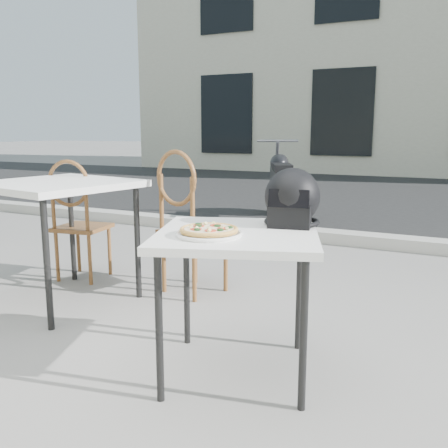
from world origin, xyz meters
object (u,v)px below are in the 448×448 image
at_px(helmet, 292,200).
at_px(cafe_chair_main, 187,215).
at_px(motorcycle, 280,187).
at_px(cafe_table_main, 237,245).
at_px(plate, 209,234).
at_px(cafe_table_side, 58,192).
at_px(pizza, 209,230).
at_px(cafe_chair_side, 77,214).

height_order(helmet, cafe_chair_main, cafe_chair_main).
relative_size(cafe_chair_main, motorcycle, 0.53).
distance_m(cafe_table_main, plate, 0.18).
bearing_deg(cafe_table_side, helmet, -4.79).
xyz_separation_m(pizza, cafe_chair_main, (-0.74, 1.06, -0.15)).
relative_size(cafe_table_main, motorcycle, 0.48).
relative_size(pizza, cafe_table_side, 0.28).
relative_size(plate, cafe_table_side, 0.38).
distance_m(plate, pizza, 0.02).
xyz_separation_m(cafe_table_side, cafe_chair_side, (-0.24, 0.42, -0.23)).
bearing_deg(motorcycle, plate, -98.83).
bearing_deg(helmet, cafe_chair_main, 135.85).
bearing_deg(cafe_table_main, plate, -116.19).
relative_size(cafe_table_main, cafe_table_side, 0.93).
bearing_deg(motorcycle, pizza, -98.83).
relative_size(cafe_table_main, pizza, 3.36).
distance_m(cafe_chair_main, motorcycle, 2.92).
bearing_deg(plate, pizza, 77.29).
height_order(pizza, motorcycle, motorcycle).
distance_m(cafe_table_main, motorcycle, 3.99).
xyz_separation_m(cafe_table_main, cafe_table_side, (-1.50, 0.41, 0.12)).
height_order(cafe_table_main, plate, plate).
bearing_deg(plate, helmet, 59.38).
relative_size(plate, cafe_chair_main, 0.37).
distance_m(cafe_chair_main, cafe_table_side, 0.88).
distance_m(pizza, helmet, 0.49).
bearing_deg(pizza, cafe_table_main, 63.79).
bearing_deg(plate, cafe_table_main, 63.81).
xyz_separation_m(helmet, cafe_chair_main, (-0.98, 0.65, -0.25)).
xyz_separation_m(pizza, cafe_chair_side, (-1.67, 0.98, -0.20)).
bearing_deg(cafe_chair_side, cafe_table_main, 145.59).
height_order(cafe_table_main, pizza, pizza).
distance_m(cafe_chair_main, cafe_chair_side, 0.93).
bearing_deg(cafe_table_side, pizza, -21.18).
bearing_deg(pizza, cafe_chair_side, 149.66).
relative_size(cafe_table_main, cafe_chair_side, 0.99).
bearing_deg(motorcycle, cafe_chair_main, -107.30).
bearing_deg(cafe_table_side, cafe_chair_side, 119.55).
bearing_deg(cafe_table_main, helmet, 57.12).
xyz_separation_m(helmet, cafe_chair_side, (-1.91, 0.56, -0.30)).
bearing_deg(cafe_chair_side, helmet, 154.72).
xyz_separation_m(cafe_table_side, motorcycle, (0.34, 3.40, -0.30)).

